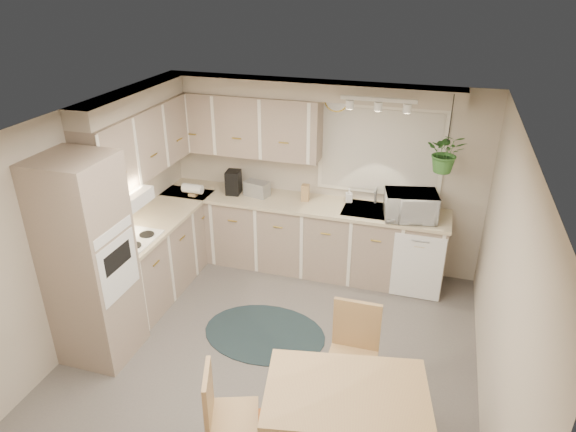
# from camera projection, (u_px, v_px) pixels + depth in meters

# --- Properties ---
(floor) EXTENTS (4.20, 4.20, 0.00)m
(floor) POSITION_uv_depth(u_px,v_px,m) (271.00, 358.00, 5.20)
(floor) COLOR #615B56
(floor) RESTS_ON ground
(ceiling) EXTENTS (4.20, 4.20, 0.00)m
(ceiling) POSITION_uv_depth(u_px,v_px,m) (266.00, 127.00, 4.15)
(ceiling) COLOR white
(ceiling) RESTS_ON wall_back
(wall_back) EXTENTS (4.00, 0.04, 2.40)m
(wall_back) POSITION_uv_depth(u_px,v_px,m) (322.00, 175.00, 6.49)
(wall_back) COLOR #B7AA97
(wall_back) RESTS_ON floor
(wall_left) EXTENTS (0.04, 4.20, 2.40)m
(wall_left) POSITION_uv_depth(u_px,v_px,m) (82.00, 226.00, 5.20)
(wall_left) COLOR #B7AA97
(wall_left) RESTS_ON floor
(wall_right) EXTENTS (0.04, 4.20, 2.40)m
(wall_right) POSITION_uv_depth(u_px,v_px,m) (502.00, 291.00, 4.15)
(wall_right) COLOR #B7AA97
(wall_right) RESTS_ON floor
(base_cab_left) EXTENTS (0.60, 1.85, 0.90)m
(base_cab_left) POSITION_uv_depth(u_px,v_px,m) (160.00, 254.00, 6.20)
(base_cab_left) COLOR gray
(base_cab_left) RESTS_ON floor
(base_cab_back) EXTENTS (3.60, 0.60, 0.90)m
(base_cab_back) POSITION_uv_depth(u_px,v_px,m) (300.00, 236.00, 6.61)
(base_cab_back) COLOR gray
(base_cab_back) RESTS_ON floor
(counter_left) EXTENTS (0.64, 1.89, 0.04)m
(counter_left) POSITION_uv_depth(u_px,v_px,m) (157.00, 219.00, 5.99)
(counter_left) COLOR #C3B48E
(counter_left) RESTS_ON base_cab_left
(counter_back) EXTENTS (3.64, 0.64, 0.04)m
(counter_back) POSITION_uv_depth(u_px,v_px,m) (300.00, 203.00, 6.39)
(counter_back) COLOR #C3B48E
(counter_back) RESTS_ON base_cab_back
(oven_stack) EXTENTS (0.65, 0.65, 2.10)m
(oven_stack) POSITION_uv_depth(u_px,v_px,m) (89.00, 262.00, 4.86)
(oven_stack) COLOR gray
(oven_stack) RESTS_ON floor
(wall_oven_face) EXTENTS (0.02, 0.56, 0.58)m
(wall_oven_face) POSITION_uv_depth(u_px,v_px,m) (118.00, 267.00, 4.77)
(wall_oven_face) COLOR white
(wall_oven_face) RESTS_ON oven_stack
(upper_cab_left) EXTENTS (0.35, 2.00, 0.75)m
(upper_cab_left) POSITION_uv_depth(u_px,v_px,m) (143.00, 140.00, 5.74)
(upper_cab_left) COLOR gray
(upper_cab_left) RESTS_ON wall_left
(upper_cab_back) EXTENTS (2.00, 0.35, 0.75)m
(upper_cab_back) POSITION_uv_depth(u_px,v_px,m) (242.00, 124.00, 6.32)
(upper_cab_back) COLOR gray
(upper_cab_back) RESTS_ON wall_back
(soffit_left) EXTENTS (0.30, 2.00, 0.20)m
(soffit_left) POSITION_uv_depth(u_px,v_px,m) (135.00, 98.00, 5.54)
(soffit_left) COLOR #B7AA97
(soffit_left) RESTS_ON wall_left
(soffit_back) EXTENTS (3.60, 0.30, 0.20)m
(soffit_back) POSITION_uv_depth(u_px,v_px,m) (305.00, 89.00, 5.93)
(soffit_back) COLOR #B7AA97
(soffit_back) RESTS_ON wall_back
(cooktop) EXTENTS (0.52, 0.58, 0.02)m
(cooktop) POSITION_uv_depth(u_px,v_px,m) (130.00, 239.00, 5.49)
(cooktop) COLOR white
(cooktop) RESTS_ON counter_left
(range_hood) EXTENTS (0.40, 0.60, 0.14)m
(range_hood) POSITION_uv_depth(u_px,v_px,m) (122.00, 200.00, 5.29)
(range_hood) COLOR white
(range_hood) RESTS_ON upper_cab_left
(window_blinds) EXTENTS (1.40, 0.02, 1.00)m
(window_blinds) POSITION_uv_depth(u_px,v_px,m) (380.00, 151.00, 6.10)
(window_blinds) COLOR beige
(window_blinds) RESTS_ON wall_back
(window_frame) EXTENTS (1.50, 0.02, 1.10)m
(window_frame) POSITION_uv_depth(u_px,v_px,m) (380.00, 151.00, 6.11)
(window_frame) COLOR silver
(window_frame) RESTS_ON wall_back
(sink) EXTENTS (0.70, 0.48, 0.10)m
(sink) POSITION_uv_depth(u_px,v_px,m) (372.00, 213.00, 6.18)
(sink) COLOR #989B9F
(sink) RESTS_ON counter_back
(dishwasher_front) EXTENTS (0.58, 0.02, 0.83)m
(dishwasher_front) POSITION_uv_depth(u_px,v_px,m) (417.00, 268.00, 5.96)
(dishwasher_front) COLOR white
(dishwasher_front) RESTS_ON base_cab_back
(track_light_bar) EXTENTS (0.80, 0.04, 0.04)m
(track_light_bar) POSITION_uv_depth(u_px,v_px,m) (379.00, 99.00, 5.34)
(track_light_bar) COLOR white
(track_light_bar) RESTS_ON ceiling
(wall_clock) EXTENTS (0.30, 0.03, 0.30)m
(wall_clock) POSITION_uv_depth(u_px,v_px,m) (337.00, 99.00, 5.99)
(wall_clock) COLOR gold
(wall_clock) RESTS_ON wall_back
(dining_table) EXTENTS (1.34, 1.02, 0.76)m
(dining_table) POSITION_uv_depth(u_px,v_px,m) (344.00, 428.00, 3.93)
(dining_table) COLOR tan
(dining_table) RESTS_ON floor
(chair_left) EXTENTS (0.51, 0.51, 0.86)m
(chair_left) POSITION_uv_depth(u_px,v_px,m) (233.00, 415.00, 3.99)
(chair_left) COLOR tan
(chair_left) RESTS_ON floor
(chair_back) EXTENTS (0.45, 0.45, 0.95)m
(chair_back) POSITION_uv_depth(u_px,v_px,m) (351.00, 360.00, 4.48)
(chair_back) COLOR tan
(chair_back) RESTS_ON floor
(braided_rug) EXTENTS (1.34, 1.01, 0.01)m
(braided_rug) POSITION_uv_depth(u_px,v_px,m) (265.00, 333.00, 5.54)
(braided_rug) COLOR black
(braided_rug) RESTS_ON floor
(microwave) EXTENTS (0.64, 0.44, 0.40)m
(microwave) POSITION_uv_depth(u_px,v_px,m) (411.00, 203.00, 5.87)
(microwave) COLOR white
(microwave) RESTS_ON counter_back
(soap_bottle) EXTENTS (0.12, 0.20, 0.08)m
(soap_bottle) POSITION_uv_depth(u_px,v_px,m) (349.00, 199.00, 6.35)
(soap_bottle) COLOR white
(soap_bottle) RESTS_ON counter_back
(hanging_plant) EXTENTS (0.41, 0.46, 0.35)m
(hanging_plant) POSITION_uv_depth(u_px,v_px,m) (446.00, 157.00, 5.53)
(hanging_plant) COLOR #336A2A
(hanging_plant) RESTS_ON ceiling
(coffee_maker) EXTENTS (0.20, 0.23, 0.30)m
(coffee_maker) POSITION_uv_depth(u_px,v_px,m) (233.00, 182.00, 6.56)
(coffee_maker) COLOR black
(coffee_maker) RESTS_ON counter_back
(toaster) EXTENTS (0.34, 0.24, 0.19)m
(toaster) POSITION_uv_depth(u_px,v_px,m) (257.00, 189.00, 6.52)
(toaster) COLOR #989B9F
(toaster) RESTS_ON counter_back
(knife_block) EXTENTS (0.11, 0.11, 0.21)m
(knife_block) POSITION_uv_depth(u_px,v_px,m) (305.00, 193.00, 6.38)
(knife_block) COLOR tan
(knife_block) RESTS_ON counter_back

